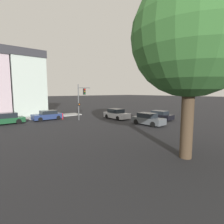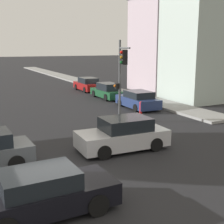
# 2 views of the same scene
# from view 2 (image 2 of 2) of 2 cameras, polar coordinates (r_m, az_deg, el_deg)

# --- Properties ---
(ground_plane) EXTENTS (300.00, 300.00, 0.00)m
(ground_plane) POSITION_cam_2_polar(r_m,az_deg,el_deg) (12.04, -10.58, -12.09)
(ground_plane) COLOR black
(sidewalk_strip) EXTENTS (2.57, 60.00, 0.18)m
(sidewalk_strip) POSITION_cam_2_polar(r_m,az_deg,el_deg) (47.21, -7.28, 5.99)
(sidewalk_strip) COLOR gray
(sidewalk_strip) RESTS_ON ground_plane
(rowhouse_backdrop) EXTENTS (6.59, 11.32, 11.02)m
(rowhouse_backdrop) POSITION_cam_2_polar(r_m,az_deg,el_deg) (32.01, 12.90, 12.85)
(rowhouse_backdrop) COLOR #ADBCB2
(rowhouse_backdrop) RESTS_ON ground_plane
(traffic_signal) EXTENTS (0.52, 2.06, 5.26)m
(traffic_signal) POSITION_cam_2_polar(r_m,az_deg,el_deg) (19.69, 1.70, 7.62)
(traffic_signal) COLOR #515456
(traffic_signal) RESTS_ON ground_plane
(crossing_car_0) EXTENTS (4.23, 1.98, 1.38)m
(crossing_car_0) POSITION_cam_2_polar(r_m,az_deg,el_deg) (9.60, -12.33, -14.29)
(crossing_car_0) COLOR black
(crossing_car_0) RESTS_ON ground_plane
(crossing_car_2) EXTENTS (4.36, 2.11, 1.55)m
(crossing_car_2) POSITION_cam_2_polar(r_m,az_deg,el_deg) (14.90, 2.02, -4.19)
(crossing_car_2) COLOR #B7B7BC
(crossing_car_2) RESTS_ON ground_plane
(parked_car_0) EXTENTS (2.07, 4.29, 1.40)m
(parked_car_0) POSITION_cam_2_polar(r_m,az_deg,el_deg) (25.01, 4.75, 2.20)
(parked_car_0) COLOR navy
(parked_car_0) RESTS_ON ground_plane
(parked_car_1) EXTENTS (1.82, 4.45, 1.47)m
(parked_car_1) POSITION_cam_2_polar(r_m,az_deg,el_deg) (29.73, -0.78, 3.82)
(parked_car_1) COLOR #194728
(parked_car_1) RESTS_ON ground_plane
(parked_car_2) EXTENTS (1.98, 4.52, 1.48)m
(parked_car_2) POSITION_cam_2_polar(r_m,az_deg,el_deg) (34.96, -4.44, 5.02)
(parked_car_2) COLOR maroon
(parked_car_2) RESTS_ON ground_plane
(fire_hydrant) EXTENTS (0.22, 0.22, 0.92)m
(fire_hydrant) POSITION_cam_2_polar(r_m,az_deg,el_deg) (22.96, 5.29, 0.88)
(fire_hydrant) COLOR red
(fire_hydrant) RESTS_ON ground_plane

